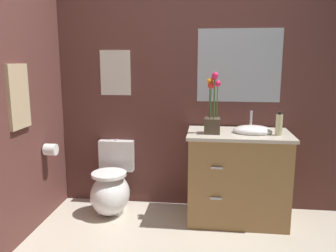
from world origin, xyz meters
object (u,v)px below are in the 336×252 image
object	(u,v)px
flower_vase	(212,115)
hanging_towel	(19,97)
wall_poster	(115,73)
wall_mirror	(239,66)
toilet	(111,188)
soap_bottle	(279,124)
vanity_cabinet	(238,176)
toilet_paper_roll	(51,150)

from	to	relation	value
flower_vase	hanging_towel	xyz separation A→B (m)	(-1.55, -0.48, 0.19)
wall_poster	wall_mirror	bearing A→B (deg)	0.00
toilet	soap_bottle	size ratio (longest dim) A/B	3.30
wall_poster	hanging_towel	xyz separation A→B (m)	(-0.57, -0.84, -0.16)
soap_bottle	hanging_towel	xyz separation A→B (m)	(-2.14, -0.48, 0.27)
vanity_cabinet	hanging_towel	world-z (taller)	hanging_towel
wall_mirror	soap_bottle	bearing A→B (deg)	-47.43
vanity_cabinet	flower_vase	world-z (taller)	flower_vase
toilet	soap_bottle	xyz separation A→B (m)	(1.57, -0.10, 0.70)
soap_bottle	toilet_paper_roll	distance (m)	2.10
flower_vase	wall_poster	bearing A→B (deg)	159.95
soap_bottle	toilet_paper_roll	world-z (taller)	soap_bottle
soap_bottle	flower_vase	bearing A→B (deg)	179.35
vanity_cabinet	wall_mirror	size ratio (longest dim) A/B	1.29
soap_bottle	wall_mirror	bearing A→B (deg)	132.57
wall_mirror	vanity_cabinet	bearing A→B (deg)	-89.47
vanity_cabinet	soap_bottle	bearing A→B (deg)	-12.11
toilet	wall_mirror	size ratio (longest dim) A/B	0.86
vanity_cabinet	wall_poster	distance (m)	1.58
hanging_towel	toilet_paper_roll	xyz separation A→B (m)	(0.06, 0.38, -0.54)
vanity_cabinet	toilet_paper_roll	distance (m)	1.77
toilet	wall_mirror	xyz separation A→B (m)	(1.23, 0.27, 1.21)
flower_vase	hanging_towel	distance (m)	1.64
toilet	wall_poster	xyz separation A→B (m)	(-0.00, 0.27, 1.13)
vanity_cabinet	flower_vase	size ratio (longest dim) A/B	1.87
toilet	hanging_towel	world-z (taller)	hanging_towel
toilet	toilet_paper_roll	distance (m)	0.70
soap_bottle	toilet_paper_roll	bearing A→B (deg)	-177.29
flower_vase	wall_mirror	bearing A→B (deg)	55.43
wall_poster	hanging_towel	size ratio (longest dim) A/B	0.87
soap_bottle	wall_poster	size ratio (longest dim) A/B	0.47
vanity_cabinet	wall_poster	size ratio (longest dim) A/B	2.29
wall_poster	toilet_paper_roll	xyz separation A→B (m)	(-0.51, -0.46, -0.70)
wall_poster	soap_bottle	bearing A→B (deg)	-13.14
vanity_cabinet	wall_poster	world-z (taller)	wall_poster
flower_vase	hanging_towel	bearing A→B (deg)	-162.70
hanging_towel	toilet_paper_roll	bearing A→B (deg)	81.73
toilet	wall_mirror	bearing A→B (deg)	12.27
flower_vase	toilet_paper_roll	bearing A→B (deg)	-175.98
toilet	vanity_cabinet	size ratio (longest dim) A/B	0.67
wall_poster	wall_mirror	xyz separation A→B (m)	(1.23, 0.00, 0.07)
wall_mirror	toilet	bearing A→B (deg)	-167.73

